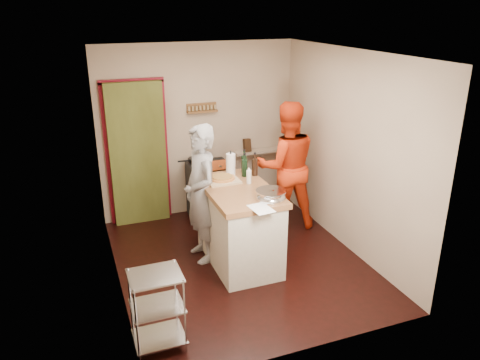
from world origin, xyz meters
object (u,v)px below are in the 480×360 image
person_stripe (201,194)px  person_red (286,166)px  stove (210,190)px  island (239,224)px  wire_shelving (157,307)px

person_stripe → person_red: bearing=104.1°
stove → person_red: size_ratio=0.54×
island → person_stripe: (-0.41, 0.26, 0.36)m
stove → person_red: 1.25m
island → person_stripe: person_stripe is taller
person_stripe → wire_shelving: bearing=-35.4°
person_stripe → island: bearing=52.7°
island → person_stripe: 0.60m
island → person_stripe: size_ratio=0.84×
island → person_red: person_red is taller
wire_shelving → island: (1.28, 1.22, 0.09)m
stove → wire_shelving: size_ratio=1.26×
stove → person_stripe: (-0.46, -1.14, 0.43)m
wire_shelving → island: island is taller
island → person_red: 1.31m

